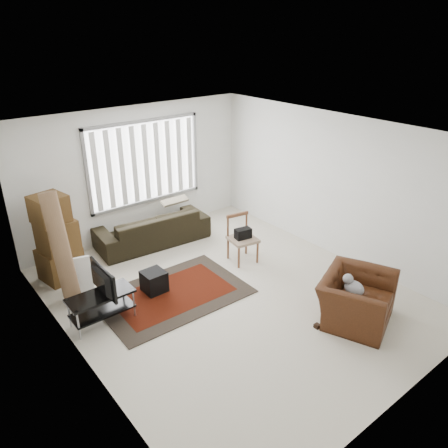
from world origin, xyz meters
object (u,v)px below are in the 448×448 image
object	(u,v)px
side_chair	(242,237)
armchair	(356,296)
moving_boxes	(57,241)
sofa	(152,223)
tv_stand	(101,302)

from	to	relation	value
side_chair	armchair	xyz separation A→B (m)	(0.13, -2.46, -0.07)
moving_boxes	sofa	size ratio (longest dim) A/B	0.68
sofa	armchair	distance (m)	4.28
side_chair	armchair	bearing A→B (deg)	-77.08
moving_boxes	sofa	bearing A→B (deg)	5.30
moving_boxes	armchair	size ratio (longest dim) A/B	1.09
tv_stand	sofa	xyz separation A→B (m)	(1.93, 1.82, 0.09)
moving_boxes	side_chair	size ratio (longest dim) A/B	1.73
moving_boxes	sofa	world-z (taller)	moving_boxes
moving_boxes	sofa	xyz separation A→B (m)	(1.95, 0.18, -0.29)
sofa	side_chair	world-z (taller)	side_chair
moving_boxes	armchair	xyz separation A→B (m)	(3.02, -3.97, -0.30)
moving_boxes	side_chair	world-z (taller)	moving_boxes
side_chair	armchair	distance (m)	2.46
side_chair	armchair	world-z (taller)	side_chair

